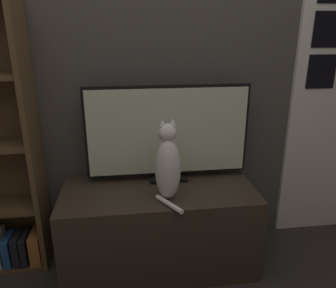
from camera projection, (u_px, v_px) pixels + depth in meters
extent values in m
cube|color=#47423D|center=(152.00, 60.00, 2.08)|extent=(4.80, 0.05, 2.60)
cube|color=#33281E|center=(159.00, 227.00, 2.12)|extent=(1.20, 0.54, 0.55)
cube|color=black|center=(168.00, 177.00, 2.17)|extent=(0.24, 0.15, 0.02)
cylinder|color=black|center=(168.00, 174.00, 2.17)|extent=(0.04, 0.04, 0.03)
cube|color=black|center=(168.00, 131.00, 2.08)|extent=(1.04, 0.02, 0.59)
cube|color=beige|center=(168.00, 132.00, 2.06)|extent=(1.01, 0.01, 0.55)
ellipsoid|color=silver|center=(168.00, 170.00, 1.86)|extent=(0.15, 0.14, 0.37)
ellipsoid|color=black|center=(167.00, 169.00, 1.91)|extent=(0.08, 0.05, 0.20)
sphere|color=silver|center=(167.00, 133.00, 1.82)|extent=(0.11, 0.11, 0.11)
cone|color=silver|center=(162.00, 122.00, 1.80)|extent=(0.04, 0.04, 0.04)
cone|color=silver|center=(173.00, 122.00, 1.80)|extent=(0.04, 0.04, 0.04)
cylinder|color=silver|center=(169.00, 204.00, 1.83)|extent=(0.14, 0.20, 0.03)
cube|color=brown|center=(34.00, 144.00, 1.98)|extent=(0.03, 0.28, 1.67)
cube|color=brown|center=(0.00, 260.00, 2.21)|extent=(0.63, 0.25, 0.03)
cube|color=navy|center=(9.00, 249.00, 2.14)|extent=(0.04, 0.17, 0.19)
cube|color=black|center=(19.00, 247.00, 2.15)|extent=(0.04, 0.17, 0.20)
cube|color=black|center=(26.00, 247.00, 2.16)|extent=(0.04, 0.17, 0.20)
cube|color=#AD662D|center=(38.00, 244.00, 2.18)|extent=(0.07, 0.21, 0.20)
cube|color=black|center=(321.00, 72.00, 2.20)|extent=(0.20, 0.01, 0.22)
cube|color=black|center=(328.00, 30.00, 2.11)|extent=(0.20, 0.01, 0.22)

